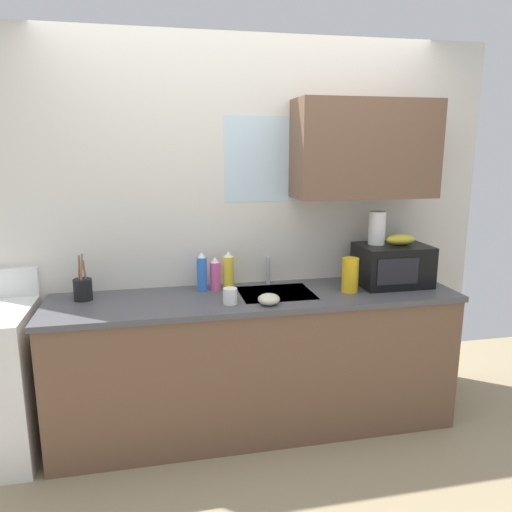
% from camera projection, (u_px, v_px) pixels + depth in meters
% --- Properties ---
extents(kitchen_wall_assembly, '(3.32, 0.42, 2.50)m').
position_uv_depth(kitchen_wall_assembly, '(266.00, 216.00, 3.30)').
color(kitchen_wall_assembly, silver).
rests_on(kitchen_wall_assembly, ground).
extents(counter_unit, '(2.55, 0.63, 0.90)m').
position_uv_depth(counter_unit, '(256.00, 361.00, 3.17)').
color(counter_unit, brown).
rests_on(counter_unit, ground).
extents(sink_faucet, '(0.03, 0.03, 0.18)m').
position_uv_depth(sink_faucet, '(268.00, 270.00, 3.31)').
color(sink_faucet, '#B2B5BA').
rests_on(sink_faucet, counter_unit).
extents(microwave, '(0.46, 0.35, 0.27)m').
position_uv_depth(microwave, '(392.00, 265.00, 3.28)').
color(microwave, black).
rests_on(microwave, counter_unit).
extents(banana_bunch, '(0.20, 0.11, 0.07)m').
position_uv_depth(banana_bunch, '(401.00, 240.00, 3.25)').
color(banana_bunch, gold).
rests_on(banana_bunch, microwave).
extents(paper_towel_roll, '(0.11, 0.11, 0.22)m').
position_uv_depth(paper_towel_roll, '(377.00, 228.00, 3.25)').
color(paper_towel_roll, white).
rests_on(paper_towel_roll, microwave).
extents(dish_soap_bottle_yellow, '(0.07, 0.07, 0.25)m').
position_uv_depth(dish_soap_bottle_yellow, '(228.00, 271.00, 3.18)').
color(dish_soap_bottle_yellow, yellow).
rests_on(dish_soap_bottle_yellow, counter_unit).
extents(dish_soap_bottle_pink, '(0.07, 0.07, 0.21)m').
position_uv_depth(dish_soap_bottle_pink, '(215.00, 274.00, 3.17)').
color(dish_soap_bottle_pink, '#E55999').
rests_on(dish_soap_bottle_pink, counter_unit).
extents(dish_soap_bottle_blue, '(0.07, 0.07, 0.25)m').
position_uv_depth(dish_soap_bottle_blue, '(202.00, 273.00, 3.14)').
color(dish_soap_bottle_blue, blue).
rests_on(dish_soap_bottle_blue, counter_unit).
extents(cereal_canister, '(0.10, 0.10, 0.22)m').
position_uv_depth(cereal_canister, '(350.00, 275.00, 3.12)').
color(cereal_canister, gold).
rests_on(cereal_canister, counter_unit).
extents(mug_white, '(0.08, 0.08, 0.09)m').
position_uv_depth(mug_white, '(230.00, 296.00, 2.89)').
color(mug_white, white).
rests_on(mug_white, counter_unit).
extents(utensil_crock, '(0.11, 0.11, 0.29)m').
position_uv_depth(utensil_crock, '(83.00, 289.00, 2.96)').
color(utensil_crock, black).
rests_on(utensil_crock, counter_unit).
extents(small_bowl, '(0.13, 0.13, 0.06)m').
position_uv_depth(small_bowl, '(269.00, 299.00, 2.88)').
color(small_bowl, beige).
rests_on(small_bowl, counter_unit).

